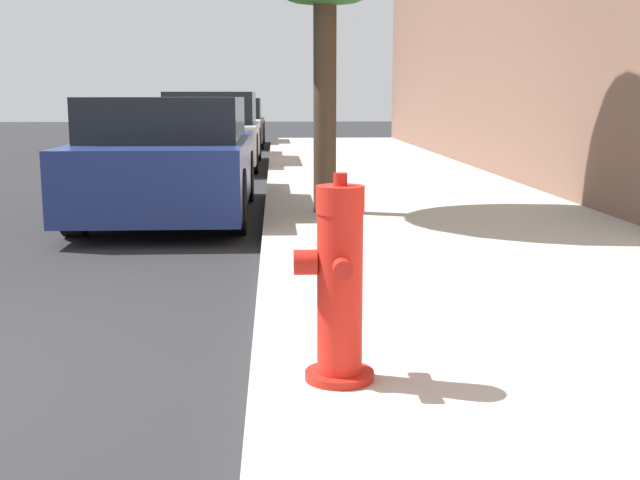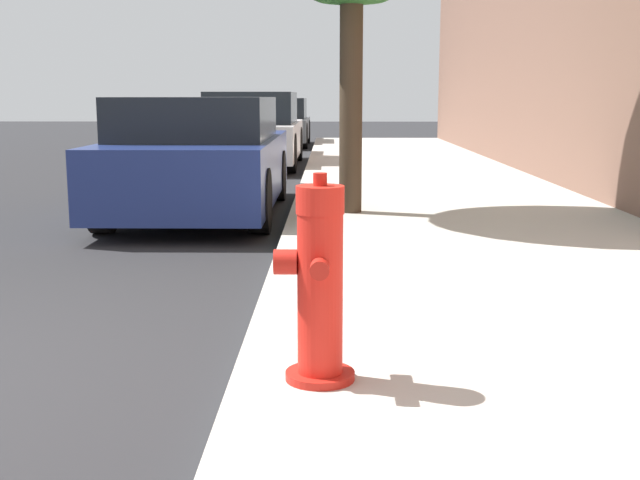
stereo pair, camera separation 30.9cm
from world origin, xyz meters
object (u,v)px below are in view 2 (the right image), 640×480
(fire_hydrant, at_px, (319,286))
(parked_car_near, at_px, (201,158))
(parked_car_far, at_px, (277,123))
(parked_car_mid, at_px, (254,131))

(fire_hydrant, height_order, parked_car_near, parked_car_near)
(parked_car_near, bearing_deg, parked_car_far, 89.98)
(fire_hydrant, bearing_deg, parked_car_far, 94.36)
(parked_car_mid, height_order, parked_car_far, parked_car_mid)
(parked_car_mid, bearing_deg, parked_car_far, 89.91)
(parked_car_mid, bearing_deg, parked_car_near, -89.95)
(parked_car_near, xyz_separation_m, parked_car_far, (0.00, 12.92, -0.03))
(fire_hydrant, height_order, parked_car_mid, parked_car_mid)
(parked_car_near, bearing_deg, fire_hydrant, -76.15)
(parked_car_near, distance_m, parked_car_mid, 6.42)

